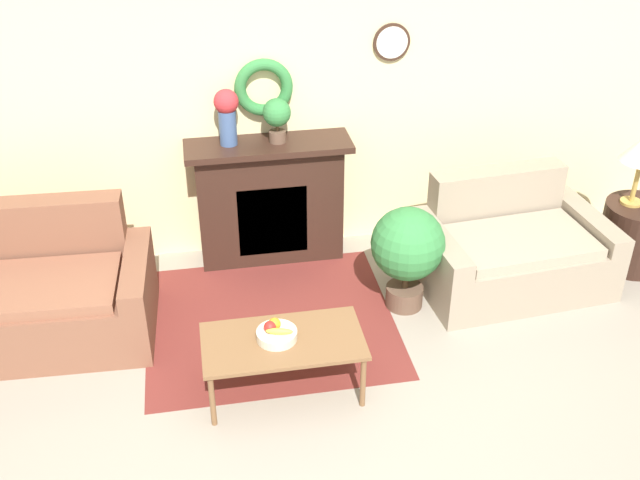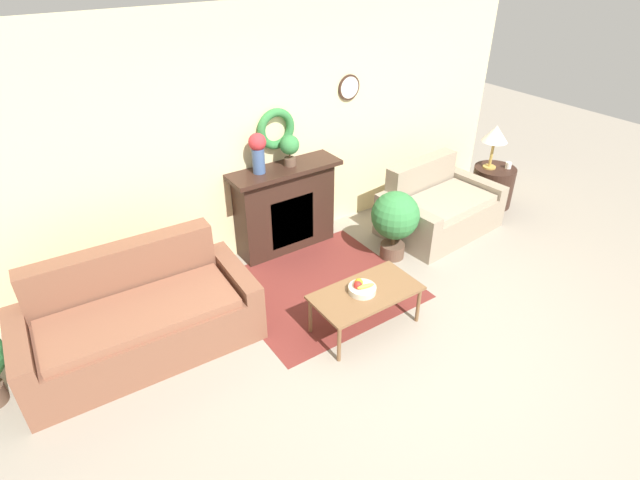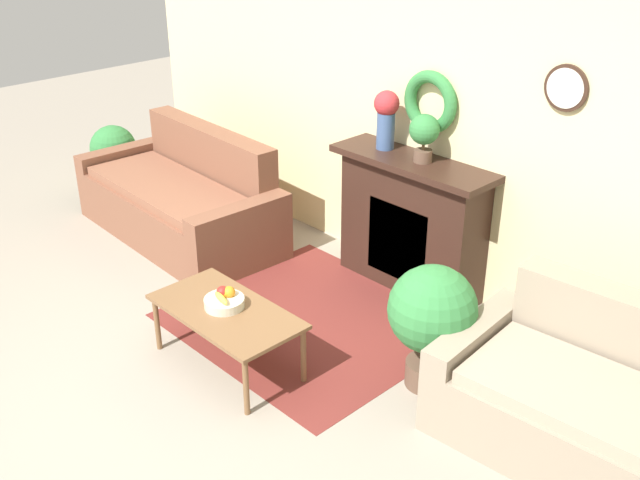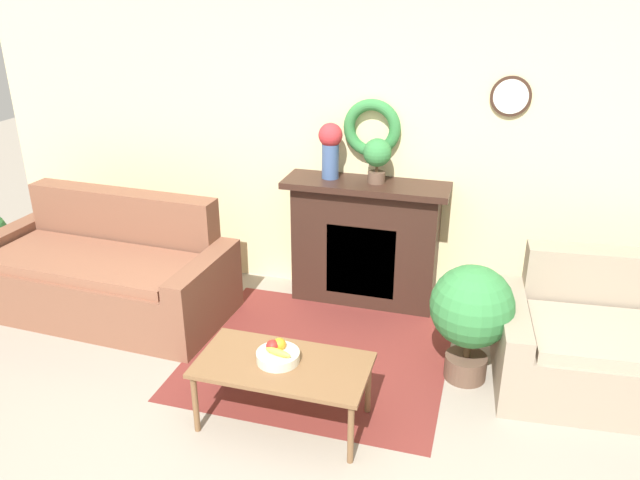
# 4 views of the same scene
# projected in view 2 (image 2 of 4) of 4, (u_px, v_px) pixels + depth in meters

# --- Properties ---
(ground_plane) EXTENTS (16.00, 16.00, 0.00)m
(ground_plane) POSITION_uv_depth(u_px,v_px,m) (422.00, 359.00, 4.44)
(ground_plane) COLOR gray
(floor_rug) EXTENTS (1.80, 1.64, 0.01)m
(floor_rug) POSITION_uv_depth(u_px,v_px,m) (321.00, 287.00, 5.33)
(floor_rug) COLOR maroon
(floor_rug) RESTS_ON ground_plane
(wall_back) EXTENTS (6.80, 0.15, 2.70)m
(wall_back) POSITION_uv_depth(u_px,v_px,m) (275.00, 133.00, 5.48)
(wall_back) COLOR beige
(wall_back) RESTS_ON ground_plane
(fireplace) EXTENTS (1.29, 0.41, 1.04)m
(fireplace) POSITION_uv_depth(u_px,v_px,m) (285.00, 208.00, 5.75)
(fireplace) COLOR #331E16
(fireplace) RESTS_ON ground_plane
(couch_left) EXTENTS (2.03, 1.00, 0.91)m
(couch_left) POSITION_uv_depth(u_px,v_px,m) (139.00, 319.00, 4.42)
(couch_left) COLOR brown
(couch_left) RESTS_ON ground_plane
(loveseat_right) EXTENTS (1.50, 1.04, 0.83)m
(loveseat_right) POSITION_uv_depth(u_px,v_px,m) (438.00, 208.00, 6.24)
(loveseat_right) COLOR gray
(loveseat_right) RESTS_ON ground_plane
(coffee_table) EXTENTS (1.02, 0.54, 0.42)m
(coffee_table) POSITION_uv_depth(u_px,v_px,m) (366.00, 295.00, 4.61)
(coffee_table) COLOR brown
(coffee_table) RESTS_ON ground_plane
(fruit_bowl) EXTENTS (0.26, 0.26, 0.12)m
(fruit_bowl) POSITION_uv_depth(u_px,v_px,m) (361.00, 288.00, 4.56)
(fruit_bowl) COLOR beige
(fruit_bowl) RESTS_ON coffee_table
(side_table_by_loveseat) EXTENTS (0.55, 0.55, 0.54)m
(side_table_by_loveseat) POSITION_uv_depth(u_px,v_px,m) (492.00, 186.00, 6.81)
(side_table_by_loveseat) COLOR #331E16
(side_table_by_loveseat) RESTS_ON ground_plane
(table_lamp) EXTENTS (0.33, 0.33, 0.58)m
(table_lamp) POSITION_uv_depth(u_px,v_px,m) (495.00, 135.00, 6.44)
(table_lamp) COLOR #B28E42
(table_lamp) RESTS_ON side_table_by_loveseat
(mug) EXTENTS (0.08, 0.08, 0.08)m
(mug) POSITION_uv_depth(u_px,v_px,m) (508.00, 165.00, 6.64)
(mug) COLOR silver
(mug) RESTS_ON side_table_by_loveseat
(vase_on_mantel_left) EXTENTS (0.19, 0.19, 0.44)m
(vase_on_mantel_left) POSITION_uv_depth(u_px,v_px,m) (258.00, 150.00, 5.21)
(vase_on_mantel_left) COLOR #3D5684
(vase_on_mantel_left) RESTS_ON fireplace
(potted_plant_on_mantel) EXTENTS (0.22, 0.22, 0.35)m
(potted_plant_on_mantel) POSITION_uv_depth(u_px,v_px,m) (290.00, 147.00, 5.40)
(potted_plant_on_mantel) COLOR brown
(potted_plant_on_mantel) RESTS_ON fireplace
(potted_plant_floor_by_loveseat) EXTENTS (0.54, 0.54, 0.82)m
(potted_plant_floor_by_loveseat) POSITION_uv_depth(u_px,v_px,m) (395.00, 218.00, 5.57)
(potted_plant_floor_by_loveseat) COLOR brown
(potted_plant_floor_by_loveseat) RESTS_ON ground_plane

